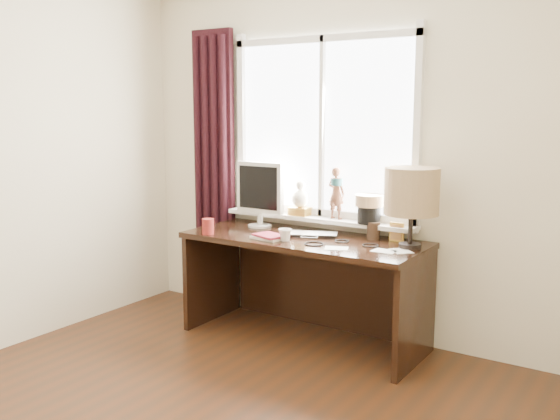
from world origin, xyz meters
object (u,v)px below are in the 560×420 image
Objects in this scene: red_cup at (208,226)px; table_lamp at (412,192)px; laptop at (312,234)px; monitor at (260,190)px; desk at (311,268)px; mug at (285,235)px.

red_cup is 0.22× the size of table_lamp.
red_cup reaches higher than laptop.
monitor is at bearing 71.13° from red_cup.
laptop is at bearing 26.88° from red_cup.
red_cup is 0.07× the size of desk.
laptop is 0.70× the size of table_lamp.
monitor is (-0.51, 0.10, 0.26)m from laptop.
mug is 0.18× the size of monitor.
red_cup is (-0.66, -0.34, 0.04)m from laptop.
laptop is 0.79m from table_lamp.
mug is at bearing -99.02° from desk.
desk is 0.96m from table_lamp.
red_cup is at bearing -164.97° from table_lamp.
desk is at bearing 31.11° from red_cup.
red_cup is (-0.59, -0.11, 0.01)m from mug.
desk is 3.27× the size of table_lamp.
mug is 0.60m from red_cup.
monitor is 0.94× the size of table_lamp.
desk is 0.71m from monitor.
red_cup is at bearing -148.89° from desk.
red_cup is at bearing -108.87° from monitor.
laptop is 0.74× the size of monitor.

